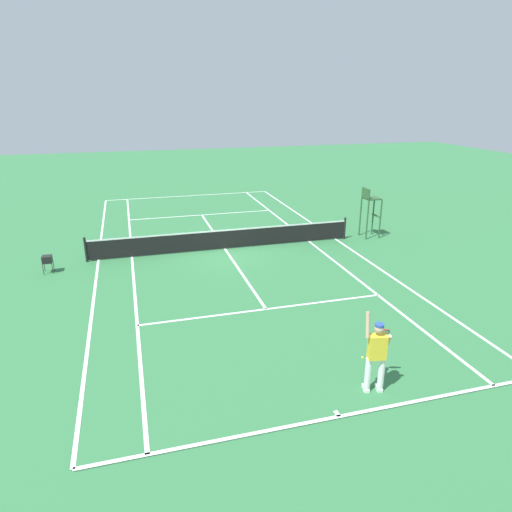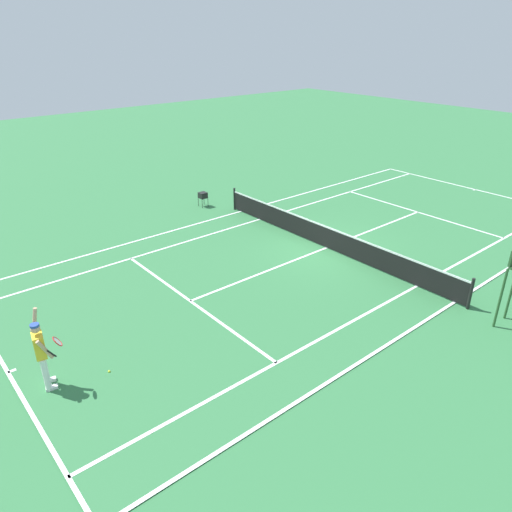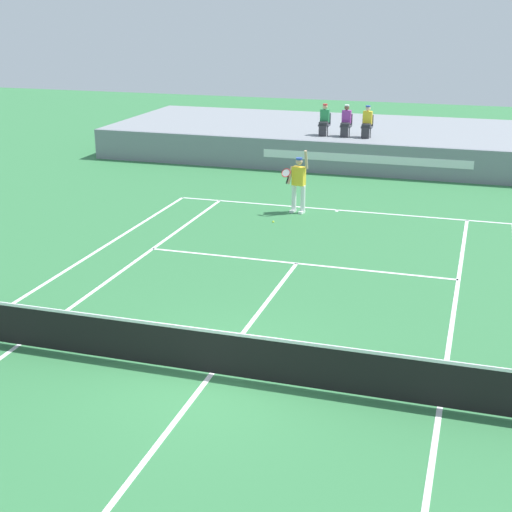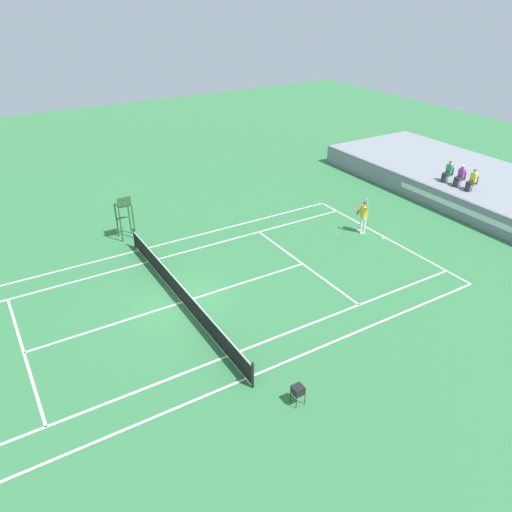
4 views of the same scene
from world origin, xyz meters
The scene contains 6 objects.
ground_plane centered at (0.00, 0.00, 0.00)m, with size 80.00×80.00×0.00m, color #337542.
court centered at (0.00, 0.00, 0.01)m, with size 11.08×23.88×0.03m.
net centered at (0.00, 0.00, 0.52)m, with size 11.98×0.10×1.07m.
tennis_player centered at (-1.19, 11.25, 0.99)m, with size 0.82×0.61×2.08m.
tennis_ball centered at (-1.63, 9.90, 0.03)m, with size 0.07×0.07×0.07m, color #D1E533.
ball_hopper centered at (7.32, 0.89, 0.57)m, with size 0.36×0.36×0.70m.
Camera 2 is at (-11.51, 13.32, 7.93)m, focal length 33.70 mm.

